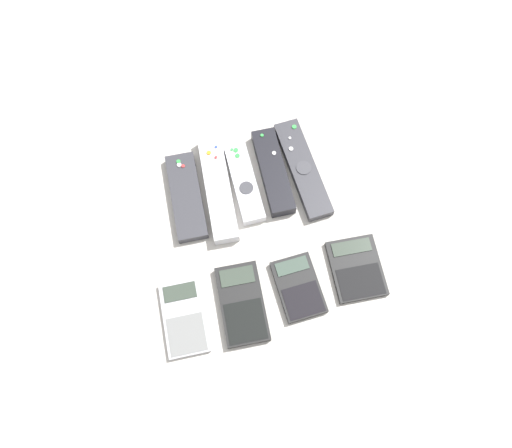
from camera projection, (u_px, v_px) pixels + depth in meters
The scene contains 10 objects.
ground_plane at pixel (261, 245), 0.91m from camera, with size 3.00×3.00×0.00m, color beige.
remote_0 at pixel (186, 196), 0.93m from camera, with size 0.06×0.18×0.02m.
remote_1 at pixel (218, 188), 0.93m from camera, with size 0.06×0.22×0.03m.
remote_2 at pixel (246, 182), 0.94m from camera, with size 0.04×0.16×0.02m.
remote_3 at pixel (273, 172), 0.95m from camera, with size 0.05×0.18×0.03m.
remote_4 at pixel (303, 169), 0.95m from camera, with size 0.06×0.21×0.02m.
calculator_0 at pixel (184, 317), 0.86m from camera, with size 0.08×0.13×0.01m.
calculator_1 at pixel (242, 304), 0.86m from camera, with size 0.08×0.14×0.02m.
calculator_2 at pixel (298, 287), 0.87m from camera, with size 0.08×0.11×0.01m.
calculator_3 at pixel (356, 268), 0.89m from camera, with size 0.10×0.12×0.01m.
Camera 1 is at (-0.08, -0.28, 0.86)m, focal length 35.00 mm.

